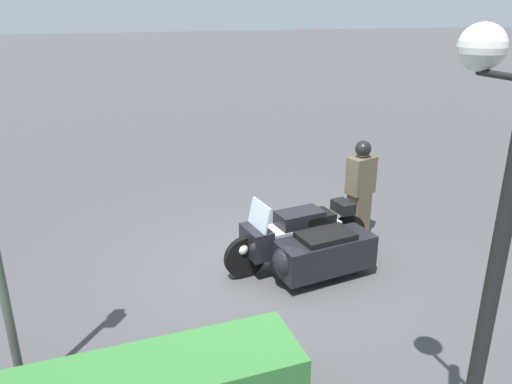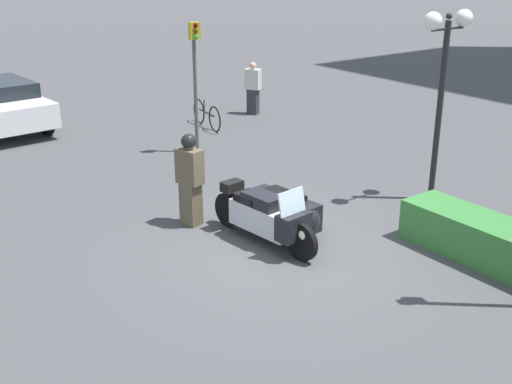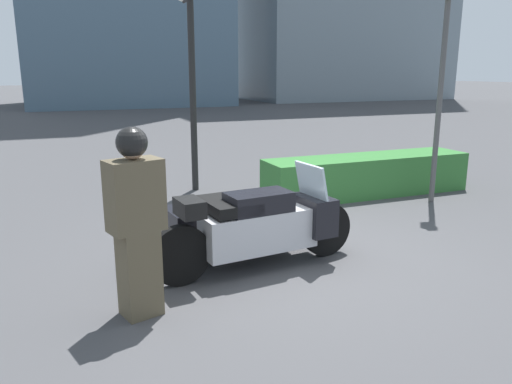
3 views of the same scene
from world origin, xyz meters
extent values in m
plane|color=#424244|center=(0.00, 0.00, 0.00)|extent=(160.00, 160.00, 0.00)
cylinder|color=black|center=(0.39, 0.03, 0.33)|extent=(0.66, 0.17, 0.66)
cylinder|color=black|center=(-1.46, -0.17, 0.33)|extent=(0.66, 0.17, 0.66)
cylinder|color=black|center=(-0.77, 0.46, 0.26)|extent=(0.52, 0.15, 0.51)
cube|color=#B7B7BC|center=(-0.54, -0.07, 0.45)|extent=(1.35, 0.56, 0.45)
cube|color=black|center=(-0.54, -0.07, 0.78)|extent=(0.75, 0.48, 0.24)
cube|color=black|center=(-0.83, -0.10, 0.76)|extent=(0.56, 0.46, 0.12)
cube|color=black|center=(0.20, 0.01, 0.54)|extent=(0.38, 0.61, 0.44)
cube|color=silver|center=(0.15, 0.00, 0.96)|extent=(0.17, 0.56, 0.40)
sphere|color=white|center=(0.44, 0.03, 0.48)|extent=(0.18, 0.18, 0.18)
cube|color=black|center=(-0.71, 0.47, 0.40)|extent=(1.54, 0.75, 0.50)
sphere|color=black|center=(-0.09, 0.54, 0.43)|extent=(0.47, 0.48, 0.48)
cube|color=black|center=(-0.71, 0.47, 0.69)|extent=(0.86, 0.59, 0.09)
cube|color=black|center=(-1.34, -0.16, 0.83)|extent=(0.28, 0.41, 0.18)
cube|color=brown|center=(-1.96, -0.66, 0.41)|extent=(0.40, 0.37, 0.81)
cube|color=brown|center=(-1.96, -0.66, 1.13)|extent=(0.53, 0.41, 0.64)
sphere|color=tan|center=(-1.96, -0.66, 1.57)|extent=(0.22, 0.22, 0.22)
sphere|color=black|center=(-1.96, -0.66, 1.61)|extent=(0.28, 0.28, 0.28)
cube|color=#337033|center=(2.64, 2.46, 0.35)|extent=(3.87, 0.87, 0.71)
cylinder|color=black|center=(-0.17, 3.97, 1.78)|extent=(0.12, 0.12, 3.57)
cylinder|color=#4C4C4C|center=(3.38, 1.60, 1.66)|extent=(0.09, 0.09, 3.32)
camera|label=1|loc=(2.53, 6.34, 3.84)|focal=35.00mm
camera|label=2|loc=(7.61, -6.20, 4.80)|focal=45.00mm
camera|label=3|loc=(-2.57, -5.00, 2.20)|focal=35.00mm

